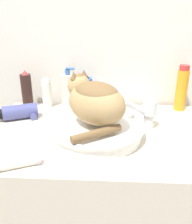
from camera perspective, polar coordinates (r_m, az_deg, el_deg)
wall_back at (r=1.26m, az=1.77°, el=16.49°), size 8.00×0.05×2.40m
vanity_counter at (r=1.25m, az=0.87°, el=-22.98°), size 0.96×0.64×0.88m
sink_basin at (r=0.93m, az=0.04°, el=-4.09°), size 0.38×0.38×0.06m
cat at (r=0.89m, az=-0.37°, el=2.97°), size 0.30×0.33×0.19m
faucet at (r=1.01m, az=12.22°, el=0.03°), size 0.15×0.09×0.14m
spray_bottle_trigger at (r=1.20m, az=-2.46°, el=4.73°), size 0.07×0.07×0.18m
deodorant_stick at (r=1.24m, az=-11.76°, el=4.57°), size 0.05×0.05×0.16m
hairspray_can_black at (r=1.27m, az=-16.32°, el=5.08°), size 0.05×0.05×0.19m
soap_pump_bottle at (r=1.21m, az=-6.67°, el=5.04°), size 0.07×0.07×0.21m
shampoo_bottle_tall at (r=1.25m, az=19.90°, el=5.30°), size 0.06×0.06×0.23m
cream_tube at (r=0.80m, az=-19.26°, el=-11.87°), size 0.17×0.10×0.03m
hair_dryer at (r=1.14m, az=-17.67°, el=-0.01°), size 0.18×0.13×0.07m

